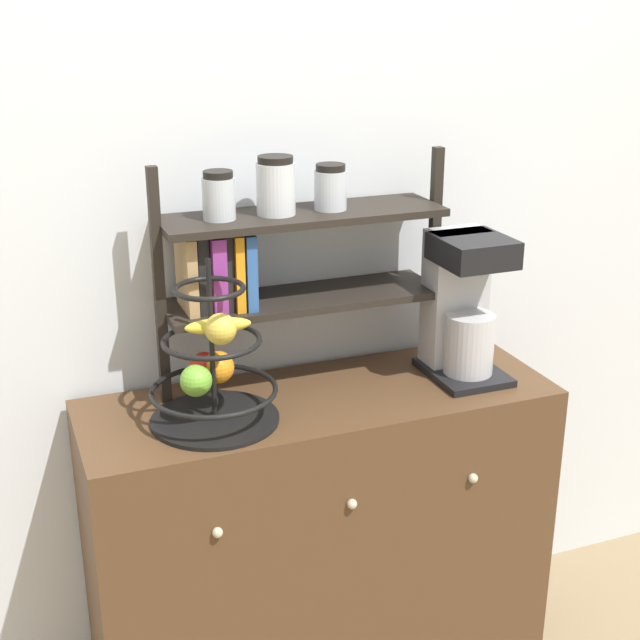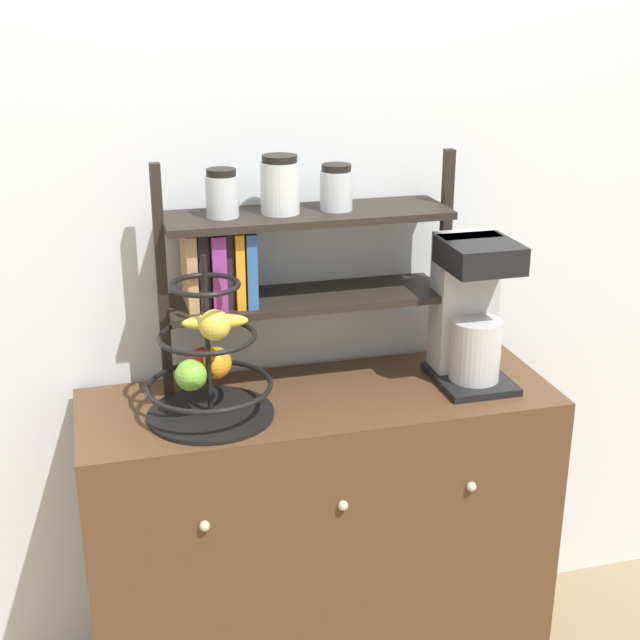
% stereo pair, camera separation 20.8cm
% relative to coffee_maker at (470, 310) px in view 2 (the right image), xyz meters
% --- Properties ---
extents(wall_back, '(7.00, 0.05, 2.60)m').
position_rel_coffee_maker_xyz_m(wall_back, '(-0.39, 0.24, 0.29)').
color(wall_back, silver).
rests_on(wall_back, ground_plane).
extents(sideboard, '(1.15, 0.42, 0.83)m').
position_rel_coffee_maker_xyz_m(sideboard, '(-0.39, -0.01, -0.60)').
color(sideboard, '#4C331E').
rests_on(sideboard, ground_plane).
extents(coffee_maker, '(0.18, 0.23, 0.37)m').
position_rel_coffee_maker_xyz_m(coffee_maker, '(0.00, 0.00, 0.00)').
color(coffee_maker, black).
rests_on(coffee_maker, sideboard).
extents(fruit_stand, '(0.29, 0.29, 0.39)m').
position_rel_coffee_maker_xyz_m(fruit_stand, '(-0.66, -0.04, -0.06)').
color(fruit_stand, black).
rests_on(fruit_stand, sideboard).
extents(shelf_hutch, '(0.73, 0.20, 0.57)m').
position_rel_coffee_maker_xyz_m(shelf_hutch, '(-0.47, 0.11, 0.17)').
color(shelf_hutch, black).
rests_on(shelf_hutch, sideboard).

